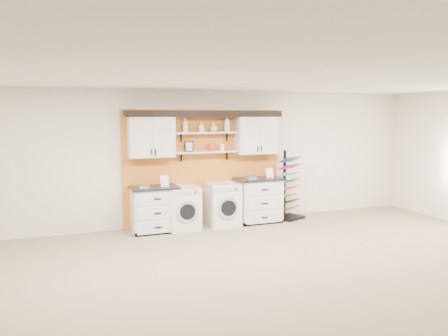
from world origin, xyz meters
name	(u,v)px	position (x,y,z in m)	size (l,w,h in m)	color
floor	(299,293)	(0.00, 0.00, 0.00)	(10.00, 10.00, 0.00)	gray
ceiling	(303,73)	(0.00, 0.00, 2.80)	(10.00, 10.00, 0.00)	white
wall_back	(203,157)	(0.00, 4.00, 1.40)	(10.00, 10.00, 0.00)	silver
accent_panel	(204,167)	(0.00, 3.96, 1.20)	(3.40, 0.07, 2.40)	#C76C22
upper_cabinet_left	(151,136)	(-1.13, 3.79, 1.88)	(0.90, 0.35, 0.84)	silver
upper_cabinet_right	(256,134)	(1.13, 3.79, 1.88)	(0.90, 0.35, 0.84)	silver
shelf_lower	(206,152)	(0.00, 3.80, 1.53)	(1.32, 0.28, 0.03)	silver
shelf_upper	(206,133)	(0.00, 3.80, 1.93)	(1.32, 0.28, 0.03)	silver
crown_molding	(206,113)	(0.00, 3.81, 2.33)	(3.30, 0.41, 0.13)	black
picture_frame	(189,146)	(-0.35, 3.85, 1.66)	(0.18, 0.02, 0.22)	black
canister_red	(211,147)	(0.10, 3.80, 1.62)	(0.11, 0.11, 0.16)	red
canister_cream	(222,147)	(0.35, 3.80, 1.61)	(0.10, 0.10, 0.14)	silver
base_cabinet_left	(154,209)	(-1.13, 3.64, 0.45)	(0.92, 0.66, 0.90)	silver
base_cabinet_right	(258,200)	(1.13, 3.64, 0.48)	(0.97, 0.66, 0.95)	silver
washer	(183,208)	(-0.55, 3.64, 0.43)	(0.62, 0.71, 0.86)	white
dryer	(223,204)	(0.30, 3.64, 0.44)	(0.63, 0.71, 0.88)	white
sample_rack	(289,196)	(1.89, 3.67, 0.50)	(0.68, 0.62, 1.51)	black
soap_bottle_a	(185,125)	(-0.44, 3.80, 2.09)	(0.11, 0.11, 0.29)	silver
soap_bottle_b	(201,127)	(-0.10, 3.80, 2.05)	(0.10, 0.10, 0.21)	silver
soap_bottle_c	(213,127)	(0.16, 3.80, 2.04)	(0.15, 0.15, 0.19)	silver
soap_bottle_d	(227,124)	(0.46, 3.80, 2.11)	(0.13, 0.13, 0.33)	silver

